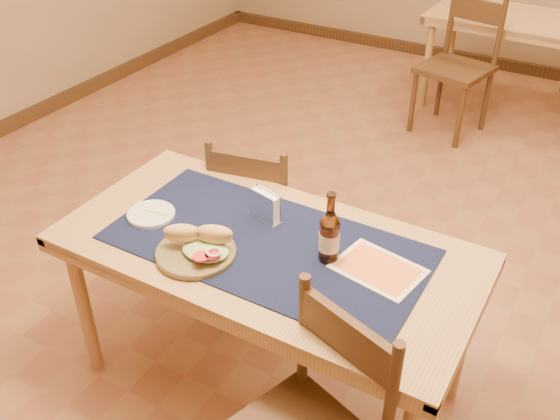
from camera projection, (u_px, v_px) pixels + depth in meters
The scene contains 13 objects.
room at pixel (365, 17), 2.56m from camera, with size 6.04×7.04×2.84m.
main_table at pixel (267, 262), 2.40m from camera, with size 1.60×0.80×0.75m.
placemat at pixel (267, 244), 2.35m from camera, with size 1.20×0.60×0.01m, color #0F1937.
baseboard at pixel (346, 271), 3.32m from camera, with size 6.00×7.00×0.10m.
back_table at pixel (529, 29), 4.72m from camera, with size 1.50×0.78×0.75m.
chair_main_far at pixel (259, 212), 3.05m from camera, with size 0.48×0.48×0.89m.
chair_back_near at pixel (458, 64), 4.54m from camera, with size 0.54×0.54×0.99m.
sandwich_plate at pixel (198, 248), 2.28m from camera, with size 0.30×0.30×0.11m.
side_plate at pixel (151, 214), 2.50m from camera, with size 0.19×0.19×0.02m.
fork at pixel (159, 213), 2.50m from camera, with size 0.11×0.03×0.00m.
beer_bottle at pixel (329, 236), 2.21m from camera, with size 0.08×0.08×0.28m.
napkin_holder at pixel (265, 206), 2.45m from camera, with size 0.15×0.08×0.13m.
menu_card at pixel (378, 269), 2.22m from camera, with size 0.34×0.27×0.01m.
Camera 1 is at (0.99, -2.40, 2.18)m, focal length 40.00 mm.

